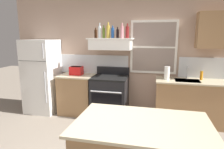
{
  "coord_description": "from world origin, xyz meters",
  "views": [
    {
      "loc": [
        0.74,
        -2.19,
        1.78
      ],
      "look_at": [
        -0.05,
        1.2,
        1.1
      ],
      "focal_mm": 31.29,
      "sensor_mm": 36.0,
      "label": 1
    }
  ],
  "objects_px": {
    "bottle_clear_tall": "(100,32)",
    "bottle_champagne_gold_foil": "(108,31)",
    "bottle_blue_liqueur": "(113,33)",
    "toaster": "(76,70)",
    "stove_range": "(110,96)",
    "bottle_red_label_wine": "(127,32)",
    "dish_soap_bottle": "(201,76)",
    "refrigerator": "(42,76)",
    "bottle_olive_oil_square": "(104,33)",
    "bottle_brown_stout": "(96,34)",
    "bottle_balsamic_dark": "(118,33)",
    "paper_towel_roll": "(167,73)",
    "bottle_rose_pink": "(122,32)"
  },
  "relations": [
    {
      "from": "refrigerator",
      "to": "dish_soap_bottle",
      "type": "distance_m",
      "value": 3.54
    },
    {
      "from": "bottle_brown_stout",
      "to": "bottle_red_label_wine",
      "type": "bearing_deg",
      "value": -3.12
    },
    {
      "from": "stove_range",
      "to": "bottle_red_label_wine",
      "type": "relative_size",
      "value": 3.61
    },
    {
      "from": "refrigerator",
      "to": "bottle_red_label_wine",
      "type": "height_order",
      "value": "bottle_red_label_wine"
    },
    {
      "from": "bottle_rose_pink",
      "to": "bottle_red_label_wine",
      "type": "relative_size",
      "value": 1.01
    },
    {
      "from": "bottle_blue_liqueur",
      "to": "bottle_red_label_wine",
      "type": "distance_m",
      "value": 0.31
    },
    {
      "from": "bottle_olive_oil_square",
      "to": "bottle_red_label_wine",
      "type": "relative_size",
      "value": 0.9
    },
    {
      "from": "bottle_clear_tall",
      "to": "dish_soap_bottle",
      "type": "bearing_deg",
      "value": 1.01
    },
    {
      "from": "refrigerator",
      "to": "bottle_balsamic_dark",
      "type": "bearing_deg",
      "value": 3.75
    },
    {
      "from": "bottle_clear_tall",
      "to": "bottle_champagne_gold_foil",
      "type": "xyz_separation_m",
      "value": [
        0.2,
        -0.02,
        0.0
      ]
    },
    {
      "from": "bottle_balsamic_dark",
      "to": "bottle_olive_oil_square",
      "type": "bearing_deg",
      "value": -176.77
    },
    {
      "from": "stove_range",
      "to": "bottle_olive_oil_square",
      "type": "relative_size",
      "value": 4.03
    },
    {
      "from": "bottle_balsamic_dark",
      "to": "paper_towel_roll",
      "type": "relative_size",
      "value": 0.85
    },
    {
      "from": "bottle_clear_tall",
      "to": "bottle_olive_oil_square",
      "type": "bearing_deg",
      "value": -12.75
    },
    {
      "from": "bottle_blue_liqueur",
      "to": "bottle_champagne_gold_foil",
      "type": "bearing_deg",
      "value": 179.11
    },
    {
      "from": "bottle_blue_liqueur",
      "to": "toaster",
      "type": "bearing_deg",
      "value": -179.86
    },
    {
      "from": "bottle_blue_liqueur",
      "to": "dish_soap_bottle",
      "type": "bearing_deg",
      "value": 1.9
    },
    {
      "from": "bottle_clear_tall",
      "to": "bottle_blue_liqueur",
      "type": "xyz_separation_m",
      "value": [
        0.29,
        -0.02,
        -0.02
      ]
    },
    {
      "from": "bottle_red_label_wine",
      "to": "toaster",
      "type": "bearing_deg",
      "value": -178.0
    },
    {
      "from": "bottle_clear_tall",
      "to": "bottle_olive_oil_square",
      "type": "relative_size",
      "value": 1.18
    },
    {
      "from": "bottle_balsamic_dark",
      "to": "bottle_red_label_wine",
      "type": "distance_m",
      "value": 0.21
    },
    {
      "from": "bottle_balsamic_dark",
      "to": "stove_range",
      "type": "bearing_deg",
      "value": -146.97
    },
    {
      "from": "bottle_red_label_wine",
      "to": "paper_towel_roll",
      "type": "distance_m",
      "value": 1.19
    },
    {
      "from": "bottle_brown_stout",
      "to": "paper_towel_roll",
      "type": "distance_m",
      "value": 1.75
    },
    {
      "from": "stove_range",
      "to": "bottle_brown_stout",
      "type": "height_order",
      "value": "bottle_brown_stout"
    },
    {
      "from": "stove_range",
      "to": "bottle_olive_oil_square",
      "type": "distance_m",
      "value": 1.4
    },
    {
      "from": "stove_range",
      "to": "bottle_brown_stout",
      "type": "distance_m",
      "value": 1.43
    },
    {
      "from": "bottle_olive_oil_square",
      "to": "bottle_rose_pink",
      "type": "distance_m",
      "value": 0.4
    },
    {
      "from": "refrigerator",
      "to": "bottle_brown_stout",
      "type": "bearing_deg",
      "value": 7.79
    },
    {
      "from": "paper_towel_roll",
      "to": "dish_soap_bottle",
      "type": "height_order",
      "value": "paper_towel_roll"
    },
    {
      "from": "bottle_balsamic_dark",
      "to": "bottle_brown_stout",
      "type": "bearing_deg",
      "value": 173.35
    },
    {
      "from": "stove_range",
      "to": "bottle_clear_tall",
      "type": "xyz_separation_m",
      "value": [
        -0.25,
        0.1,
        1.41
      ]
    },
    {
      "from": "refrigerator",
      "to": "toaster",
      "type": "height_order",
      "value": "refrigerator"
    },
    {
      "from": "bottle_blue_liqueur",
      "to": "bottle_red_label_wine",
      "type": "height_order",
      "value": "bottle_red_label_wine"
    },
    {
      "from": "refrigerator",
      "to": "stove_range",
      "type": "height_order",
      "value": "refrigerator"
    },
    {
      "from": "bottle_olive_oil_square",
      "to": "bottle_balsamic_dark",
      "type": "relative_size",
      "value": 1.18
    },
    {
      "from": "bottle_rose_pink",
      "to": "dish_soap_bottle",
      "type": "bearing_deg",
      "value": 3.4
    },
    {
      "from": "toaster",
      "to": "bottle_brown_stout",
      "type": "bearing_deg",
      "value": 9.85
    },
    {
      "from": "refrigerator",
      "to": "bottle_olive_oil_square",
      "type": "height_order",
      "value": "bottle_olive_oil_square"
    },
    {
      "from": "refrigerator",
      "to": "bottle_olive_oil_square",
      "type": "xyz_separation_m",
      "value": [
        1.5,
        0.1,
        1.01
      ]
    },
    {
      "from": "bottle_champagne_gold_foil",
      "to": "paper_towel_roll",
      "type": "bearing_deg",
      "value": -1.86
    },
    {
      "from": "bottle_champagne_gold_foil",
      "to": "dish_soap_bottle",
      "type": "bearing_deg",
      "value": 1.76
    },
    {
      "from": "stove_range",
      "to": "bottle_olive_oil_square",
      "type": "xyz_separation_m",
      "value": [
        -0.15,
        0.08,
        1.39
      ]
    },
    {
      "from": "dish_soap_bottle",
      "to": "bottle_clear_tall",
      "type": "bearing_deg",
      "value": -178.99
    },
    {
      "from": "bottle_balsamic_dark",
      "to": "paper_towel_roll",
      "type": "distance_m",
      "value": 1.32
    },
    {
      "from": "refrigerator",
      "to": "dish_soap_bottle",
      "type": "relative_size",
      "value": 9.48
    },
    {
      "from": "bottle_clear_tall",
      "to": "bottle_red_label_wine",
      "type": "height_order",
      "value": "bottle_clear_tall"
    },
    {
      "from": "toaster",
      "to": "stove_range",
      "type": "relative_size",
      "value": 0.27
    },
    {
      "from": "bottle_red_label_wine",
      "to": "bottle_balsamic_dark",
      "type": "bearing_deg",
      "value": -174.35
    },
    {
      "from": "bottle_olive_oil_square",
      "to": "stove_range",
      "type": "bearing_deg",
      "value": -26.81
    }
  ]
}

